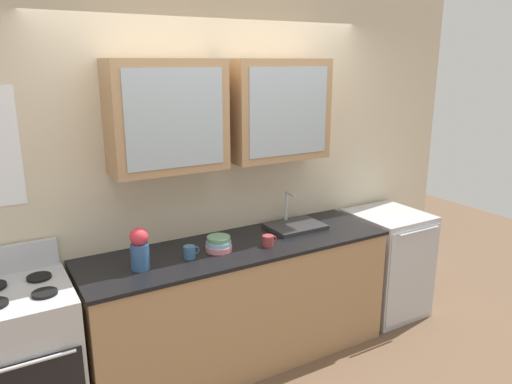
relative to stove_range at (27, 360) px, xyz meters
name	(u,v)px	position (x,y,z in m)	size (l,w,h in m)	color
ground_plane	(240,357)	(1.45, 0.00, -0.47)	(10.00, 10.00, 0.00)	brown
back_wall_unit	(216,161)	(1.45, 0.34, 1.01)	(4.67, 0.41, 2.76)	beige
counter	(240,303)	(1.45, 0.00, -0.01)	(2.28, 0.68, 0.93)	#A87F56
stove_range	(27,360)	(0.00, 0.00, 0.00)	(0.58, 0.70, 1.11)	silver
sink_faucet	(295,225)	(2.01, 0.10, 0.48)	(0.43, 0.32, 0.27)	#2D2D30
bowl_stack	(219,244)	(1.28, -0.02, 0.50)	(0.19, 0.19, 0.10)	#D87F84
vase	(140,248)	(0.71, -0.05, 0.60)	(0.12, 0.12, 0.28)	#33598C
cup_near_sink	(268,241)	(1.63, -0.12, 0.49)	(0.11, 0.08, 0.08)	#993838
cup_near_bowls	(190,252)	(1.05, -0.05, 0.50)	(0.11, 0.08, 0.09)	#38608C
dishwasher	(386,263)	(2.94, 0.00, -0.01)	(0.59, 0.66, 0.93)	silver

